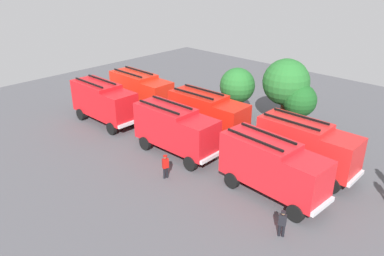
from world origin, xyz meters
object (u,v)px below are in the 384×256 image
(firefighter_3, at_px, (165,165))
(traffic_cone_0, at_px, (327,155))
(fire_truck_0, at_px, (104,101))
(firefighter_0, at_px, (168,97))
(fire_truck_1, at_px, (175,128))
(firefighter_2, at_px, (282,222))
(tree_1, at_px, (286,82))
(fire_truck_3, at_px, (141,90))
(fire_truck_4, at_px, (208,113))
(traffic_cone_1, at_px, (286,145))
(tree_2, at_px, (300,101))
(traffic_cone_2, at_px, (171,101))
(tree_0, at_px, (237,86))
(fire_truck_2, at_px, (273,165))
(fire_truck_5, at_px, (307,145))

(firefighter_3, xyz_separation_m, traffic_cone_0, (6.92, 10.42, -0.65))
(fire_truck_0, xyz_separation_m, firefighter_0, (1.01, 7.06, -1.16))
(fire_truck_1, xyz_separation_m, firefighter_2, (11.29, -2.87, -1.24))
(fire_truck_1, bearing_deg, tree_1, 70.66)
(fire_truck_3, bearing_deg, tree_1, 25.33)
(fire_truck_4, bearing_deg, firefighter_3, -73.06)
(fire_truck_4, height_order, traffic_cone_0, fire_truck_4)
(firefighter_0, xyz_separation_m, traffic_cone_1, (14.15, -0.19, -0.64))
(firefighter_0, bearing_deg, tree_1, 79.22)
(fire_truck_4, height_order, firefighter_0, fire_truck_4)
(fire_truck_0, relative_size, firefighter_2, 4.40)
(tree_2, bearing_deg, traffic_cone_1, -73.54)
(traffic_cone_0, height_order, traffic_cone_2, traffic_cone_2)
(firefighter_3, relative_size, tree_0, 0.35)
(fire_truck_0, distance_m, tree_2, 17.51)
(fire_truck_2, bearing_deg, traffic_cone_0, 89.37)
(tree_2, bearing_deg, traffic_cone_2, -168.56)
(fire_truck_1, bearing_deg, fire_truck_2, 0.08)
(tree_0, distance_m, tree_1, 4.47)
(fire_truck_3, relative_size, firefighter_2, 4.39)
(firefighter_0, bearing_deg, fire_truck_0, -35.18)
(fire_truck_1, relative_size, traffic_cone_2, 10.22)
(fire_truck_4, bearing_deg, tree_0, 94.19)
(firefighter_0, bearing_deg, tree_0, 77.52)
(fire_truck_3, distance_m, traffic_cone_0, 18.73)
(fire_truck_3, relative_size, firefighter_3, 4.09)
(fire_truck_3, xyz_separation_m, fire_truck_5, (18.00, 0.16, 0.00))
(fire_truck_0, height_order, firefighter_0, fire_truck_0)
(fire_truck_0, relative_size, fire_truck_3, 1.00)
(firefighter_0, xyz_separation_m, traffic_cone_2, (-0.13, 0.53, -0.63))
(fire_truck_5, bearing_deg, traffic_cone_1, 140.56)
(fire_truck_4, xyz_separation_m, traffic_cone_2, (-8.08, 3.26, -1.80))
(fire_truck_4, relative_size, traffic_cone_0, 10.47)
(fire_truck_5, height_order, tree_0, tree_0)
(fire_truck_5, xyz_separation_m, tree_0, (-9.53, 4.41, 1.24))
(traffic_cone_2, bearing_deg, traffic_cone_1, -2.89)
(fire_truck_0, xyz_separation_m, tree_2, (14.15, 10.27, 0.86))
(tree_1, bearing_deg, fire_truck_3, -154.48)
(fire_truck_5, distance_m, tree_0, 10.57)
(firefighter_0, bearing_deg, tree_2, 76.70)
(fire_truck_5, relative_size, traffic_cone_0, 10.38)
(fire_truck_3, xyz_separation_m, traffic_cone_0, (18.37, 3.14, -1.81))
(fire_truck_5, xyz_separation_m, tree_1, (-5.38, 5.86, 2.10))
(fire_truck_2, bearing_deg, traffic_cone_2, 160.48)
(fire_truck_1, relative_size, firefighter_2, 4.41)
(fire_truck_0, relative_size, fire_truck_2, 0.98)
(traffic_cone_1, bearing_deg, traffic_cone_2, 177.11)
(tree_1, height_order, traffic_cone_1, tree_1)
(fire_truck_1, bearing_deg, firefighter_2, -15.45)
(tree_2, relative_size, traffic_cone_2, 6.32)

